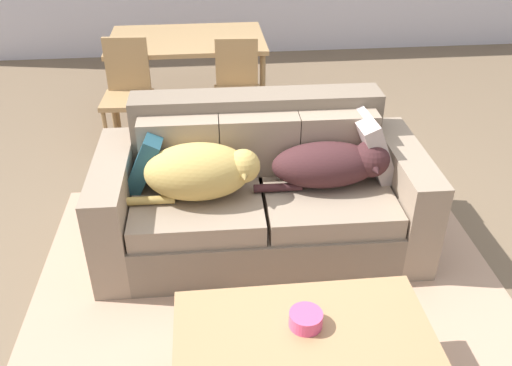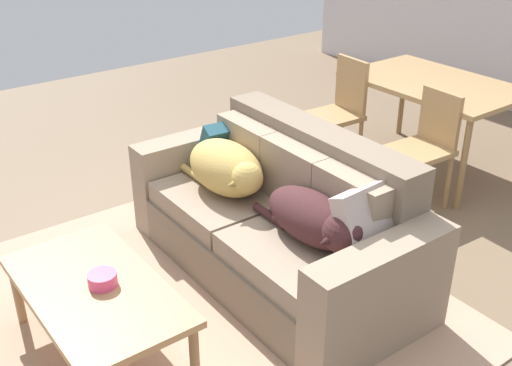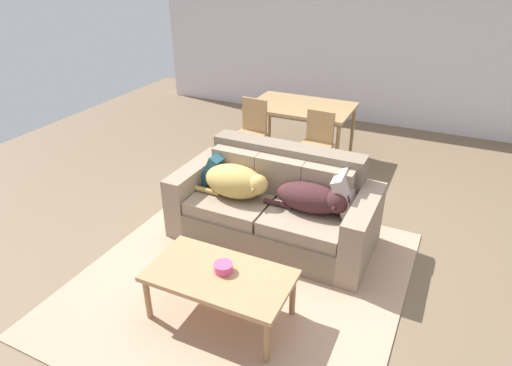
% 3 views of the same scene
% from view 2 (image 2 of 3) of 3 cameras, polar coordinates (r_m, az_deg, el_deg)
% --- Properties ---
extents(ground_plane, '(10.00, 10.00, 0.00)m').
position_cam_2_polar(ground_plane, '(3.96, 2.91, -9.37)').
color(ground_plane, brown).
extents(area_rug, '(2.82, 2.94, 0.01)m').
position_cam_2_polar(area_rug, '(3.75, -7.47, -11.80)').
color(area_rug, tan).
rests_on(area_rug, ground).
extents(couch, '(2.03, 0.97, 0.92)m').
position_cam_2_polar(couch, '(3.92, 2.28, -3.61)').
color(couch, '#776655').
rests_on(couch, ground).
extents(dog_on_left_cushion, '(0.79, 0.39, 0.33)m').
position_cam_2_polar(dog_on_left_cushion, '(3.97, -2.67, 1.34)').
color(dog_on_left_cushion, tan).
rests_on(dog_on_left_cushion, couch).
extents(dog_on_right_cushion, '(0.83, 0.36, 0.29)m').
position_cam_2_polar(dog_on_right_cushion, '(3.46, 5.53, -3.37)').
color(dog_on_right_cushion, '#3E1F21').
rests_on(dog_on_right_cushion, couch).
extents(throw_pillow_by_left_arm, '(0.28, 0.39, 0.38)m').
position_cam_2_polar(throw_pillow_by_left_arm, '(4.33, -2.84, 3.58)').
color(throw_pillow_by_left_arm, '#234F5F').
rests_on(throw_pillow_by_left_arm, couch).
extents(throw_pillow_by_right_arm, '(0.28, 0.43, 0.43)m').
position_cam_2_polar(throw_pillow_by_right_arm, '(3.36, 10.54, -3.75)').
color(throw_pillow_by_right_arm, '#B19F98').
rests_on(throw_pillow_by_right_arm, couch).
extents(coffee_table, '(1.14, 0.62, 0.44)m').
position_cam_2_polar(coffee_table, '(3.33, -14.52, -9.86)').
color(coffee_table, tan).
rests_on(coffee_table, ground).
extents(bowl_on_coffee_table, '(0.15, 0.15, 0.07)m').
position_cam_2_polar(bowl_on_coffee_table, '(3.28, -13.92, -8.59)').
color(bowl_on_coffee_table, '#EA4C7F').
rests_on(bowl_on_coffee_table, coffee_table).
extents(dining_table, '(1.40, 0.91, 0.77)m').
position_cam_2_polar(dining_table, '(5.42, 16.03, 8.28)').
color(dining_table, '#AA8454').
rests_on(dining_table, ground).
extents(dining_chair_near_left, '(0.42, 0.42, 0.93)m').
position_cam_2_polar(dining_chair_near_left, '(5.37, 7.76, 6.88)').
color(dining_chair_near_left, '#AA8454').
rests_on(dining_chair_near_left, ground).
extents(dining_chair_near_right, '(0.42, 0.42, 0.89)m').
position_cam_2_polar(dining_chair_near_right, '(4.83, 15.40, 3.57)').
color(dining_chair_near_right, '#AA8454').
rests_on(dining_chair_near_right, ground).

